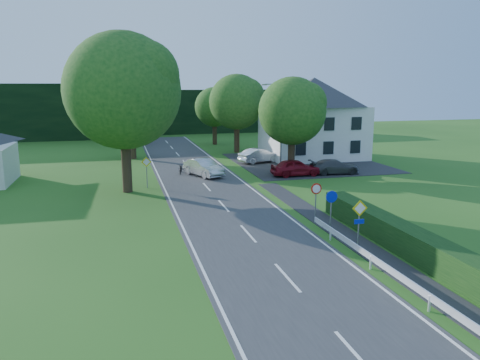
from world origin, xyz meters
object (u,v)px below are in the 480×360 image
object	(u,v)px
parasol	(304,151)
moving_car	(204,168)
parked_car_grey	(334,167)
motorcycle	(181,168)
streetlight	(280,122)
parked_car_silver_a	(259,156)
parked_car_red	(296,168)

from	to	relation	value
parasol	moving_car	bearing A→B (deg)	-153.88
parked_car_grey	parasol	distance (m)	7.75
motorcycle	parasol	bearing A→B (deg)	28.35
streetlight	parked_car_silver_a	size ratio (longest dim) A/B	1.83
moving_car	parked_car_silver_a	distance (m)	8.77
streetlight	motorcycle	xyz separation A→B (m)	(-9.26, 0.12, -3.95)
motorcycle	parked_car_grey	distance (m)	13.72
moving_car	parked_car_red	xyz separation A→B (m)	(7.78, -1.97, -0.01)
parked_car_grey	parasol	xyz separation A→B (m)	(0.29, 7.74, 0.39)
streetlight	parked_car_silver_a	bearing A→B (deg)	100.13
parked_car_red	parked_car_grey	distance (m)	3.69
parked_car_red	parked_car_grey	size ratio (longest dim) A/B	0.97
streetlight	parked_car_grey	size ratio (longest dim) A/B	1.79
parked_car_red	parked_car_grey	world-z (taller)	parked_car_red
streetlight	motorcycle	size ratio (longest dim) A/B	4.40
motorcycle	parked_car_grey	xyz separation A→B (m)	(13.23, -3.62, 0.17)
moving_car	motorcycle	size ratio (longest dim) A/B	2.48
motorcycle	parked_car_silver_a	size ratio (longest dim) A/B	0.42
streetlight	parked_car_red	bearing A→B (deg)	-85.33
parked_car_silver_a	streetlight	bearing A→B (deg)	170.83
moving_car	motorcycle	distance (m)	2.43
streetlight	parked_car_silver_a	xyz separation A→B (m)	(-0.72, 4.04, -3.70)
parked_car_silver_a	parasol	world-z (taller)	parasol
motorcycle	parked_car_red	distance (m)	10.22
parasol	parked_car_grey	bearing A→B (deg)	-92.13
motorcycle	parked_car_red	bearing A→B (deg)	-9.35
parked_car_grey	parasol	world-z (taller)	parasol
moving_car	parasol	bearing A→B (deg)	3.87
parked_car_silver_a	motorcycle	bearing A→B (deg)	95.33
parked_car_red	parked_car_silver_a	bearing A→B (deg)	7.27
parked_car_silver_a	parked_car_red	bearing A→B (deg)	168.32
moving_car	motorcycle	world-z (taller)	moving_car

